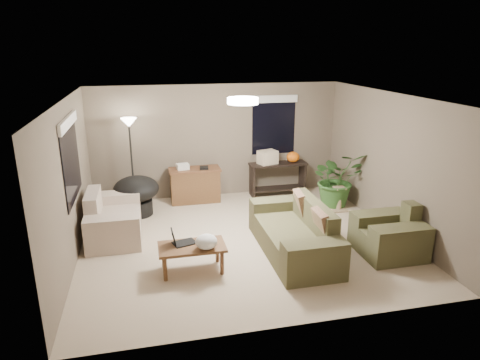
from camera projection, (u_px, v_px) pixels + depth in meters
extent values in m
plane|color=#C0A98F|center=(242.00, 240.00, 7.56)|extent=(5.50, 5.50, 0.00)
plane|color=white|center=(243.00, 97.00, 6.80)|extent=(5.50, 5.50, 0.00)
plane|color=brown|center=(217.00, 141.00, 9.51)|extent=(5.50, 0.00, 5.50)
plane|color=brown|center=(292.00, 233.00, 4.86)|extent=(5.50, 0.00, 5.50)
plane|color=brown|center=(70.00, 183.00, 6.60)|extent=(0.00, 5.00, 5.00)
plane|color=brown|center=(390.00, 163.00, 7.76)|extent=(0.00, 5.00, 5.00)
cube|color=#4D4B2E|center=(293.00, 240.00, 7.07)|extent=(0.95, 1.48, 0.42)
cube|color=brown|center=(315.00, 214.00, 7.01)|extent=(0.22, 1.48, 0.43)
cube|color=#49462B|center=(314.00, 261.00, 6.18)|extent=(0.95, 0.36, 0.60)
cube|color=#48452B|center=(276.00, 215.00, 7.89)|extent=(0.95, 0.36, 0.60)
cube|color=#8C7251|center=(322.00, 225.00, 6.58)|extent=(0.24, 0.45, 0.47)
cube|color=#8C7251|center=(301.00, 204.00, 7.41)|extent=(0.29, 0.48, 0.47)
cube|color=beige|center=(115.00, 224.00, 7.68)|extent=(0.90, 0.88, 0.42)
cube|color=beige|center=(93.00, 204.00, 7.48)|extent=(0.22, 0.88, 0.43)
cube|color=beige|center=(113.00, 234.00, 7.08)|extent=(0.90, 0.36, 0.60)
cube|color=beige|center=(117.00, 208.00, 8.23)|extent=(0.90, 0.36, 0.60)
cube|color=brown|center=(388.00, 241.00, 7.03)|extent=(0.95, 0.28, 0.42)
cube|color=#4C4B2E|center=(411.00, 215.00, 6.97)|extent=(0.22, 0.28, 0.43)
cube|color=brown|center=(400.00, 245.00, 6.70)|extent=(0.95, 0.36, 0.60)
cube|color=#4A492C|center=(378.00, 228.00, 7.30)|extent=(0.95, 0.36, 0.60)
cube|color=brown|center=(192.00, 247.00, 6.41)|extent=(1.00, 0.55, 0.04)
cylinder|color=brown|center=(165.00, 269.00, 6.20)|extent=(0.06, 0.06, 0.38)
cylinder|color=brown|center=(222.00, 263.00, 6.37)|extent=(0.06, 0.06, 0.38)
cylinder|color=brown|center=(164.00, 256.00, 6.57)|extent=(0.06, 0.06, 0.38)
cylinder|color=brown|center=(217.00, 251.00, 6.75)|extent=(0.06, 0.06, 0.38)
cube|color=black|center=(184.00, 243.00, 6.47)|extent=(0.38, 0.32, 0.02)
cube|color=black|center=(173.00, 237.00, 6.40)|extent=(0.07, 0.23, 0.22)
ellipsoid|color=white|center=(206.00, 242.00, 6.27)|extent=(0.33, 0.29, 0.23)
cube|color=brown|center=(195.00, 186.00, 9.32)|extent=(1.05, 0.45, 0.71)
cube|color=brown|center=(194.00, 169.00, 9.21)|extent=(1.10, 0.50, 0.04)
cube|color=silver|center=(183.00, 167.00, 9.13)|extent=(0.28, 0.23, 0.12)
cube|color=black|center=(204.00, 168.00, 9.19)|extent=(0.20, 0.24, 0.04)
cube|color=black|center=(278.00, 164.00, 9.64)|extent=(1.30, 0.40, 0.04)
cube|color=black|center=(252.00, 181.00, 9.63)|extent=(0.05, 0.38, 0.71)
cube|color=black|center=(302.00, 178.00, 9.88)|extent=(0.05, 0.38, 0.71)
cube|color=black|center=(277.00, 188.00, 9.82)|extent=(1.25, 0.36, 0.03)
ellipsoid|color=orange|center=(293.00, 157.00, 9.68)|extent=(0.37, 0.37, 0.24)
cube|color=beige|center=(268.00, 157.00, 9.54)|extent=(0.47, 0.40, 0.30)
cylinder|color=black|center=(138.00, 207.00, 8.66)|extent=(0.60, 0.60, 0.30)
ellipsoid|color=black|center=(136.00, 189.00, 8.54)|extent=(1.04, 1.04, 0.50)
cylinder|color=black|center=(135.00, 207.00, 9.04)|extent=(0.28, 0.28, 0.02)
cylinder|color=black|center=(132.00, 167.00, 8.77)|extent=(0.04, 0.04, 1.78)
cone|color=white|center=(129.00, 123.00, 8.49)|extent=(0.32, 0.32, 0.18)
cylinder|color=white|center=(243.00, 101.00, 6.82)|extent=(0.50, 0.50, 0.10)
imported|color=#2D5923|center=(336.00, 185.00, 9.04)|extent=(1.08, 1.20, 0.94)
cube|color=tan|center=(338.00, 209.00, 8.93)|extent=(0.32, 0.32, 0.03)
cylinder|color=tan|center=(339.00, 199.00, 8.86)|extent=(0.12, 0.12, 0.44)
cube|color=tan|center=(340.00, 188.00, 8.79)|extent=(0.22, 0.22, 0.03)
cube|color=black|center=(71.00, 160.00, 6.79)|extent=(0.01, 1.50, 1.30)
cube|color=white|center=(68.00, 122.00, 6.62)|extent=(0.05, 1.56, 0.16)
cube|color=black|center=(274.00, 126.00, 9.68)|extent=(1.00, 0.01, 1.30)
cube|color=white|center=(275.00, 99.00, 9.48)|extent=(1.06, 0.05, 0.16)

